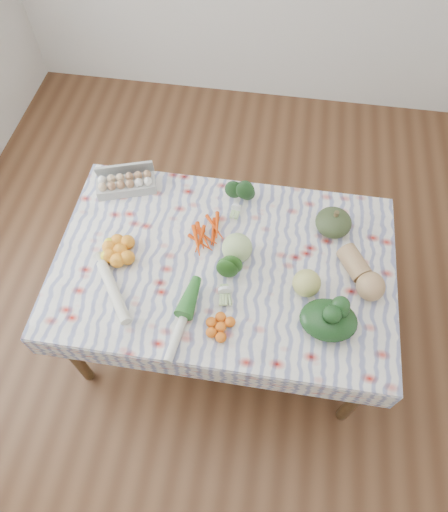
{
  "coord_description": "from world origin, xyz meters",
  "views": [
    {
      "loc": [
        0.18,
        -1.14,
        2.66
      ],
      "look_at": [
        0.0,
        0.0,
        0.82
      ],
      "focal_mm": 32.0,
      "sensor_mm": 36.0,
      "label": 1
    }
  ],
  "objects": [
    {
      "name": "butternut_squash",
      "position": [
        0.65,
        0.01,
        0.83
      ],
      "size": [
        0.26,
        0.31,
        0.13
      ],
      "primitive_type": "ellipsoid",
      "rotation": [
        0.0,
        0.0,
        0.54
      ],
      "color": "tan",
      "rests_on": "tablecloth"
    },
    {
      "name": "mandarin_cluster",
      "position": [
        0.04,
        -0.35,
        0.79
      ],
      "size": [
        0.21,
        0.21,
        0.05
      ],
      "primitive_type": "cube",
      "rotation": [
        0.0,
        0.0,
        -0.35
      ],
      "color": "orange",
      "rests_on": "tablecloth"
    },
    {
      "name": "ground",
      "position": [
        0.0,
        0.0,
        0.0
      ],
      "size": [
        4.5,
        4.5,
        0.0
      ],
      "primitive_type": "plane",
      "color": "#51301B",
      "rests_on": "ground"
    },
    {
      "name": "cabbage",
      "position": [
        0.06,
        0.04,
        0.84
      ],
      "size": [
        0.17,
        0.17,
        0.15
      ],
      "primitive_type": "sphere",
      "rotation": [
        0.0,
        0.0,
        -0.14
      ],
      "color": "#ACC97C",
      "rests_on": "tablecloth"
    },
    {
      "name": "orange_cluster",
      "position": [
        -0.51,
        -0.03,
        0.8
      ],
      "size": [
        0.28,
        0.28,
        0.08
      ],
      "primitive_type": "cube",
      "rotation": [
        0.0,
        0.0,
        0.27
      ],
      "color": "orange",
      "rests_on": "tablecloth"
    },
    {
      "name": "daikon",
      "position": [
        -0.48,
        -0.25,
        0.79
      ],
      "size": [
        0.25,
        0.32,
        0.05
      ],
      "primitive_type": "cylinder",
      "rotation": [
        1.57,
        0.0,
        0.62
      ],
      "color": "white",
      "rests_on": "tablecloth"
    },
    {
      "name": "tablecloth",
      "position": [
        0.0,
        0.0,
        0.76
      ],
      "size": [
        1.66,
        1.06,
        0.01
      ],
      "primitive_type": "cube",
      "color": "white",
      "rests_on": "dining_table"
    },
    {
      "name": "leek",
      "position": [
        -0.13,
        -0.34,
        0.78
      ],
      "size": [
        0.09,
        0.4,
        0.04
      ],
      "primitive_type": "cylinder",
      "rotation": [
        1.57,
        0.0,
        -0.13
      ],
      "color": "silver",
      "rests_on": "tablecloth"
    },
    {
      "name": "carrot_bunch",
      "position": [
        -0.12,
        0.13,
        0.78
      ],
      "size": [
        0.25,
        0.25,
        0.04
      ],
      "primitive_type": "cube",
      "rotation": [
        0.0,
        0.0,
        0.39
      ],
      "color": "#E54208",
      "rests_on": "tablecloth"
    },
    {
      "name": "dining_table",
      "position": [
        0.0,
        0.0,
        0.68
      ],
      "size": [
        1.6,
        1.0,
        0.75
      ],
      "color": "brown",
      "rests_on": "ground"
    },
    {
      "name": "kabocha_squash",
      "position": [
        0.51,
        0.28,
        0.82
      ],
      "size": [
        0.24,
        0.24,
        0.12
      ],
      "primitive_type": "ellipsoid",
      "rotation": [
        0.0,
        0.0,
        -0.42
      ],
      "color": "#3A4927",
      "rests_on": "tablecloth"
    },
    {
      "name": "broccoli",
      "position": [
        0.02,
        -0.12,
        0.82
      ],
      "size": [
        0.18,
        0.18,
        0.11
      ],
      "primitive_type": "ellipsoid",
      "rotation": [
        0.0,
        0.0,
        0.2
      ],
      "color": "#1F4E15",
      "rests_on": "tablecloth"
    },
    {
      "name": "spinach_bag",
      "position": [
        0.51,
        -0.26,
        0.82
      ],
      "size": [
        0.27,
        0.23,
        0.11
      ],
      "primitive_type": "ellipsoid",
      "rotation": [
        0.0,
        0.0,
        0.08
      ],
      "color": "black",
      "rests_on": "tablecloth"
    },
    {
      "name": "egg_carton",
      "position": [
        -0.59,
        0.38,
        0.8
      ],
      "size": [
        0.34,
        0.22,
        0.08
      ],
      "primitive_type": "cube",
      "rotation": [
        0.0,
        0.0,
        0.32
      ],
      "color": "#B1B1AB",
      "rests_on": "tablecloth"
    },
    {
      "name": "kale_bunch",
      "position": [
        0.02,
        0.36,
        0.82
      ],
      "size": [
        0.16,
        0.15,
        0.13
      ],
      "primitive_type": "ellipsoid",
      "rotation": [
        0.0,
        0.0,
        -0.16
      ],
      "color": "#193B18",
      "rests_on": "tablecloth"
    },
    {
      "name": "grapefruit",
      "position": [
        0.4,
        -0.09,
        0.83
      ],
      "size": [
        0.16,
        0.16,
        0.13
      ],
      "primitive_type": "sphere",
      "rotation": [
        0.0,
        0.0,
        0.21
      ],
      "color": "#C4C464",
      "rests_on": "tablecloth"
    }
  ]
}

